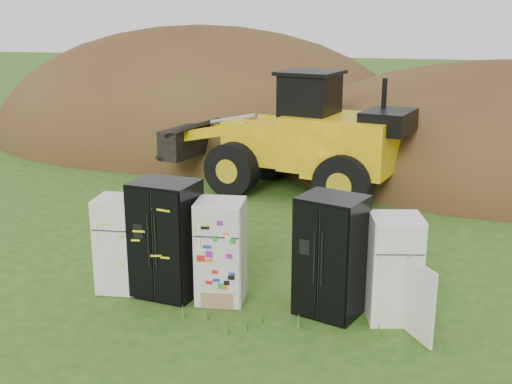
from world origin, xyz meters
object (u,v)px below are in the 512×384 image
fridge_leftmost (120,244)px  wheel_loader (281,131)px  fridge_black_right (331,256)px  fridge_open_door (394,268)px  fridge_sticker (221,251)px  fridge_black_side (166,239)px

fridge_leftmost → wheel_loader: (1.28, 7.03, 0.79)m
fridge_black_right → fridge_open_door: size_ratio=1.15×
fridge_leftmost → fridge_sticker: (1.82, 0.01, 0.04)m
fridge_black_right → wheel_loader: bearing=126.9°
fridge_sticker → wheel_loader: bearing=87.5°
fridge_open_door → fridge_leftmost: bearing=166.2°
fridge_sticker → fridge_black_right: fridge_black_right is taller
fridge_black_side → wheel_loader: bearing=94.1°
fridge_leftmost → fridge_black_side: size_ratio=0.83×
fridge_sticker → fridge_open_door: size_ratio=1.02×
fridge_leftmost → fridge_open_door: bearing=-5.9°
fridge_sticker → fridge_black_right: 1.84m
fridge_leftmost → fridge_black_side: 0.87m
fridge_black_side → fridge_open_door: size_ratio=1.18×
fridge_black_side → fridge_black_right: (2.80, -0.01, -0.03)m
fridge_open_door → wheel_loader: bearing=101.5°
wheel_loader → fridge_black_side: bearing=-80.3°
fridge_leftmost → fridge_sticker: bearing=-6.0°
fridge_leftmost → fridge_black_right: fridge_black_right is taller
fridge_sticker → wheel_loader: size_ratio=0.26×
fridge_open_door → fridge_sticker: bearing=166.3°
wheel_loader → fridge_leftmost: bearing=-87.2°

